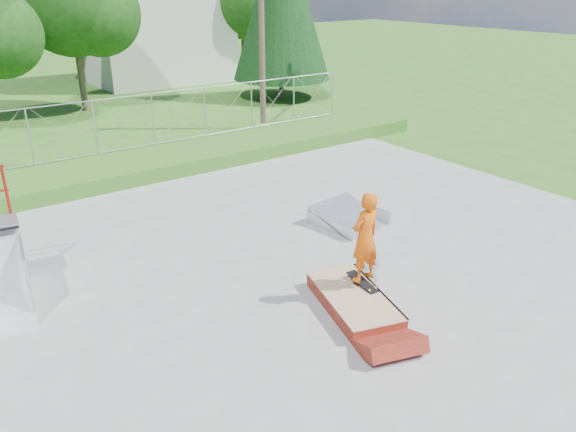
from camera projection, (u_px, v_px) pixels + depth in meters
name	position (u px, v px, depth m)	size (l,w,h in m)	color
ground	(283.00, 306.00, 10.87)	(120.00, 120.00, 0.00)	#305F1B
concrete_pad	(283.00, 305.00, 10.86)	(20.00, 16.00, 0.04)	gray
grass_berm	(110.00, 170.00, 17.86)	(24.00, 3.00, 0.50)	#305F1B
grind_box	(354.00, 302.00, 10.71)	(1.67, 2.45, 0.33)	maroon
flat_bank_ramp	(350.00, 217.00, 14.37)	(1.52, 1.62, 0.46)	#ACAFB4
skateboard	(362.00, 282.00, 10.97)	(0.22, 0.80, 0.02)	black
skater	(365.00, 241.00, 10.62)	(0.66, 0.43, 1.80)	#DF590C
chain_link_fence	(95.00, 128.00, 18.16)	(20.00, 0.06, 1.80)	#969A9E
gable_house	(154.00, 15.00, 33.63)	(8.40, 6.08, 8.94)	#B8B8B3
utility_pole	(262.00, 29.00, 22.31)	(0.24, 0.24, 8.00)	brown
tree_center	(79.00, 3.00, 25.27)	(5.44, 5.12, 7.60)	brown
tree_right_far	(248.00, 2.00, 34.57)	(5.10, 4.80, 7.12)	brown
tree_back_mid	(81.00, 20.00, 33.05)	(4.08, 3.84, 5.70)	brown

